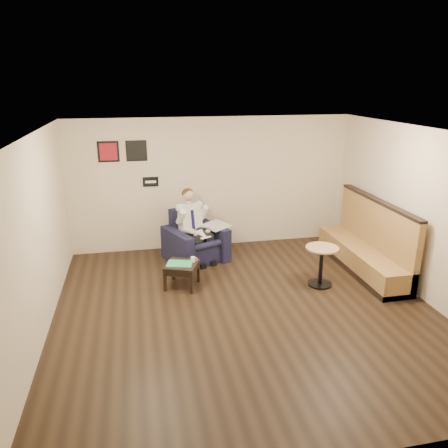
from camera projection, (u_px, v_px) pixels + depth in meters
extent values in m
plane|color=black|center=(246.00, 310.00, 7.00)|extent=(6.00, 6.00, 0.00)
cube|color=beige|center=(212.00, 183.00, 9.35)|extent=(6.00, 0.02, 2.80)
cube|color=beige|center=(334.00, 336.00, 3.77)|extent=(6.00, 0.02, 2.80)
cube|color=beige|center=(36.00, 242.00, 5.99)|extent=(0.02, 6.00, 2.80)
cube|color=beige|center=(425.00, 216.00, 7.14)|extent=(0.02, 6.00, 2.80)
cube|color=white|center=(249.00, 133.00, 6.12)|extent=(6.00, 6.00, 0.02)
cube|color=black|center=(151.00, 182.00, 9.06)|extent=(0.32, 0.02, 0.20)
cube|color=#A61422|center=(108.00, 152.00, 8.70)|extent=(0.42, 0.03, 0.42)
cube|color=black|center=(136.00, 151.00, 8.81)|extent=(0.42, 0.03, 0.42)
cube|color=black|center=(196.00, 236.00, 8.81)|extent=(1.37, 1.37, 1.01)
cube|color=white|center=(202.00, 234.00, 8.58)|extent=(0.36, 0.40, 0.01)
cube|color=silver|center=(216.00, 225.00, 8.90)|extent=(0.64, 0.69, 0.01)
cube|color=black|center=(182.00, 275.00, 7.74)|extent=(0.70, 0.70, 0.44)
cube|color=#25BD6D|center=(180.00, 264.00, 7.66)|extent=(0.51, 0.42, 0.01)
cylinder|color=white|center=(193.00, 259.00, 7.73)|extent=(0.10, 0.10, 0.09)
cube|color=black|center=(187.00, 260.00, 7.81)|extent=(0.15, 0.13, 0.01)
cube|color=olive|center=(364.00, 236.00, 8.31)|extent=(0.63, 2.65, 1.36)
cylinder|color=tan|center=(321.00, 266.00, 7.75)|extent=(0.64, 0.64, 0.72)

